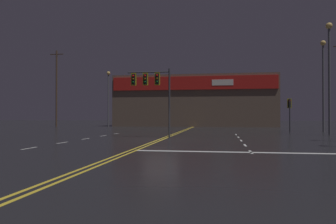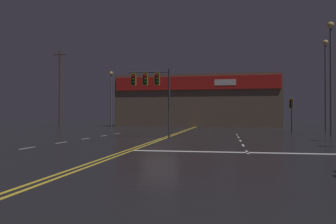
# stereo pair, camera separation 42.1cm
# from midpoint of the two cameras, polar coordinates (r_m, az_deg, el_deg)

# --- Properties ---
(ground_plane) EXTENTS (200.00, 200.00, 0.00)m
(ground_plane) POSITION_cam_midpoint_polar(r_m,az_deg,el_deg) (23.22, -1.84, -4.84)
(ground_plane) COLOR black
(road_markings) EXTENTS (16.58, 60.00, 0.01)m
(road_markings) POSITION_cam_midpoint_polar(r_m,az_deg,el_deg) (21.50, 0.46, -5.16)
(road_markings) COLOR gold
(road_markings) RESTS_ON ground
(traffic_signal_median) EXTENTS (3.43, 0.36, 5.39)m
(traffic_signal_median) POSITION_cam_midpoint_polar(r_m,az_deg,el_deg) (25.89, -3.43, 4.89)
(traffic_signal_median) COLOR #38383D
(traffic_signal_median) RESTS_ON ground
(traffic_signal_corner_northeast) EXTENTS (0.42, 0.36, 3.48)m
(traffic_signal_corner_northeast) POSITION_cam_midpoint_polar(r_m,az_deg,el_deg) (35.88, 20.10, 0.74)
(traffic_signal_corner_northeast) COLOR #38383D
(traffic_signal_corner_northeast) RESTS_ON ground
(streetlight_near_right) EXTENTS (0.56, 0.56, 8.70)m
(streetlight_near_right) POSITION_cam_midpoint_polar(r_m,az_deg,el_deg) (52.36, -10.56, 3.62)
(streetlight_near_right) COLOR #59595E
(streetlight_near_right) RESTS_ON ground
(streetlight_median_approach) EXTENTS (0.56, 0.56, 9.66)m
(streetlight_median_approach) POSITION_cam_midpoint_polar(r_m,az_deg,el_deg) (38.26, 25.13, 6.07)
(streetlight_median_approach) COLOR #59595E
(streetlight_median_approach) RESTS_ON ground
(streetlight_far_median) EXTENTS (0.56, 0.56, 9.82)m
(streetlight_far_median) POSITION_cam_midpoint_polar(r_m,az_deg,el_deg) (31.90, 25.93, 7.58)
(streetlight_far_median) COLOR #59595E
(streetlight_far_median) RESTS_ON ground
(building_backdrop) EXTENTS (25.83, 10.23, 8.20)m
(building_backdrop) POSITION_cam_midpoint_polar(r_m,az_deg,el_deg) (55.36, 4.56, 1.81)
(building_backdrop) COLOR brown
(building_backdrop) RESTS_ON ground
(utility_pole_row) EXTENTS (44.34, 0.26, 12.06)m
(utility_pole_row) POSITION_cam_midpoint_polar(r_m,az_deg,el_deg) (48.61, 3.34, 4.62)
(utility_pole_row) COLOR #4C3828
(utility_pole_row) RESTS_ON ground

